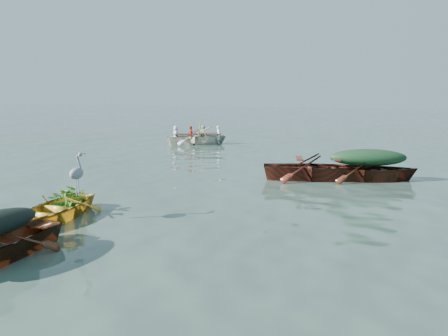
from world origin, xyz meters
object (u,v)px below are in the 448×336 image
object	(u,v)px
rowed_boat	(197,144)
green_tarp_boat	(367,181)
yellow_dinghy	(55,220)
open_wooden_boat	(317,180)
heron	(77,180)

from	to	relation	value
rowed_boat	green_tarp_boat	bearing A→B (deg)	-158.88
yellow_dinghy	open_wooden_boat	xyz separation A→B (m)	(4.98, 6.01, 0.00)
yellow_dinghy	heron	distance (m)	1.03
green_tarp_boat	heron	distance (m)	8.66
green_tarp_boat	rowed_boat	world-z (taller)	rowed_boat
green_tarp_boat	heron	bearing A→B (deg)	123.39
green_tarp_boat	open_wooden_boat	xyz separation A→B (m)	(-1.49, -0.35, 0.00)
green_tarp_boat	open_wooden_boat	size ratio (longest dim) A/B	0.93
green_tarp_boat	heron	size ratio (longest dim) A/B	4.62
green_tarp_boat	open_wooden_boat	world-z (taller)	open_wooden_boat
open_wooden_boat	yellow_dinghy	bearing A→B (deg)	129.36
heron	rowed_boat	bearing A→B (deg)	95.09
open_wooden_boat	heron	distance (m)	7.44
green_tarp_boat	open_wooden_boat	bearing A→B (deg)	90.00
heron	open_wooden_boat	bearing A→B (deg)	48.18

